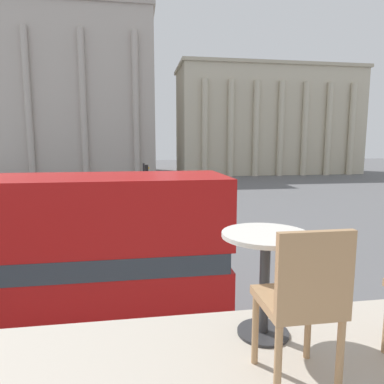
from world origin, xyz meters
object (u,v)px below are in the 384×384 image
at_px(cafe_chair_0, 303,298).
at_px(pedestrian_black, 60,220).
at_px(pedestrian_white, 103,187).
at_px(pedestrian_blue, 211,191).
at_px(traffic_light_mid, 145,184).
at_px(plaza_building_left, 67,97).
at_px(plaza_building_right, 267,121).
at_px(cafe_dining_table, 265,261).
at_px(traffic_light_near, 142,212).

distance_m(cafe_chair_0, pedestrian_black, 18.12).
distance_m(pedestrian_white, pedestrian_blue, 10.52).
relative_size(cafe_chair_0, traffic_light_mid, 0.24).
distance_m(plaza_building_left, pedestrian_white, 30.21).
bearing_deg(plaza_building_right, pedestrian_black, -124.71).
xyz_separation_m(cafe_chair_0, traffic_light_mid, (-0.45, 19.89, -1.70)).
bearing_deg(cafe_dining_table, traffic_light_mid, 91.33).
height_order(traffic_light_near, pedestrian_blue, traffic_light_near).
bearing_deg(cafe_chair_0, pedestrian_white, 91.01).
height_order(pedestrian_black, pedestrian_white, pedestrian_white).
distance_m(cafe_chair_0, pedestrian_white, 31.18).
relative_size(plaza_building_left, plaza_building_right, 0.94).
xyz_separation_m(cafe_dining_table, pedestrian_blue, (5.04, 25.12, -3.14)).
distance_m(cafe_dining_table, plaza_building_left, 58.87).
distance_m(traffic_light_near, pedestrian_black, 6.90).
xyz_separation_m(plaza_building_right, traffic_light_near, (-21.30, -42.22, -6.32)).
height_order(plaza_building_left, pedestrian_black, plaza_building_left).
bearing_deg(pedestrian_white, cafe_dining_table, -69.27).
xyz_separation_m(pedestrian_white, pedestrian_blue, (9.21, -5.08, 0.05)).
xyz_separation_m(cafe_chair_0, traffic_light_near, (-0.73, 11.90, -1.88)).
distance_m(plaza_building_right, traffic_light_near, 47.71).
bearing_deg(plaza_building_right, traffic_light_mid, -121.56).
height_order(cafe_dining_table, cafe_chair_0, cafe_chair_0).
height_order(cafe_chair_0, plaza_building_right, plaza_building_right).
bearing_deg(cafe_dining_table, traffic_light_near, 93.67).
bearing_deg(pedestrian_blue, plaza_building_right, -117.54).
height_order(cafe_chair_0, pedestrian_blue, cafe_chair_0).
height_order(plaza_building_right, traffic_light_mid, plaza_building_right).
bearing_deg(plaza_building_right, cafe_chair_0, -110.82).
bearing_deg(pedestrian_white, traffic_light_mid, -58.22).
relative_size(cafe_chair_0, pedestrian_black, 0.57).
bearing_deg(plaza_building_left, pedestrian_white, -73.68).
xyz_separation_m(plaza_building_left, pedestrian_black, (6.96, -40.48, -11.51)).
bearing_deg(cafe_dining_table, pedestrian_white, 97.86).
bearing_deg(plaza_building_left, plaza_building_right, -6.05).
bearing_deg(pedestrian_white, plaza_building_left, 119.19).
relative_size(plaza_building_right, pedestrian_blue, 16.86).
relative_size(cafe_chair_0, plaza_building_left, 0.03).
bearing_deg(pedestrian_blue, cafe_dining_table, 79.73).
height_order(pedestrian_white, pedestrian_blue, pedestrian_blue).
distance_m(cafe_dining_table, pedestrian_blue, 25.81).
bearing_deg(traffic_light_mid, plaza_building_left, 107.08).
bearing_deg(cafe_dining_table, pedestrian_black, 107.00).
xyz_separation_m(traffic_light_near, traffic_light_mid, (0.28, 7.99, 0.18)).
bearing_deg(cafe_dining_table, cafe_chair_0, -89.66).
relative_size(cafe_chair_0, plaza_building_right, 0.03).
bearing_deg(plaza_building_right, traffic_light_near, -116.78).
bearing_deg(cafe_chair_0, cafe_dining_table, 83.62).
xyz_separation_m(plaza_building_left, pedestrian_blue, (17.07, -31.91, -11.39)).
height_order(cafe_dining_table, traffic_light_near, cafe_dining_table).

